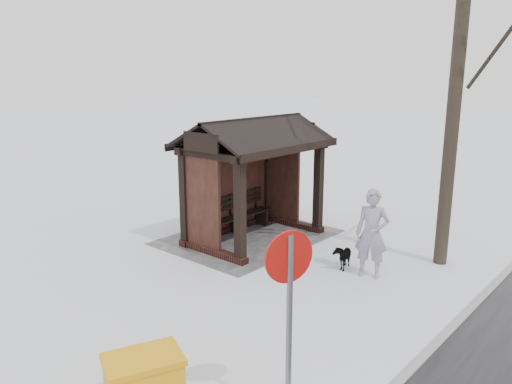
{
  "coord_description": "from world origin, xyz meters",
  "views": [
    {
      "loc": [
        9.1,
        7.99,
        4.14
      ],
      "look_at": [
        0.86,
        0.8,
        1.51
      ],
      "focal_mm": 35.0,
      "sensor_mm": 36.0,
      "label": 1
    }
  ],
  "objects_px": {
    "pedestrian": "(372,234)",
    "road_sign": "(289,288)",
    "bus_shelter": "(250,154)",
    "dog": "(343,256)",
    "grit_bin": "(144,382)"
  },
  "relations": [
    {
      "from": "grit_bin",
      "to": "road_sign",
      "type": "bearing_deg",
      "value": 146.01
    },
    {
      "from": "pedestrian",
      "to": "road_sign",
      "type": "bearing_deg",
      "value": -91.41
    },
    {
      "from": "bus_shelter",
      "to": "dog",
      "type": "bearing_deg",
      "value": 86.18
    },
    {
      "from": "bus_shelter",
      "to": "pedestrian",
      "type": "bearing_deg",
      "value": 86.59
    },
    {
      "from": "bus_shelter",
      "to": "dog",
      "type": "distance_m",
      "value": 3.44
    },
    {
      "from": "bus_shelter",
      "to": "road_sign",
      "type": "relative_size",
      "value": 1.48
    },
    {
      "from": "bus_shelter",
      "to": "dog",
      "type": "xyz_separation_m",
      "value": [
        0.19,
        2.87,
        -1.89
      ]
    },
    {
      "from": "pedestrian",
      "to": "grit_bin",
      "type": "relative_size",
      "value": 1.65
    },
    {
      "from": "pedestrian",
      "to": "grit_bin",
      "type": "distance_m",
      "value": 5.69
    },
    {
      "from": "bus_shelter",
      "to": "dog",
      "type": "height_order",
      "value": "bus_shelter"
    },
    {
      "from": "grit_bin",
      "to": "pedestrian",
      "type": "bearing_deg",
      "value": -158.02
    },
    {
      "from": "pedestrian",
      "to": "road_sign",
      "type": "relative_size",
      "value": 0.76
    },
    {
      "from": "bus_shelter",
      "to": "road_sign",
      "type": "height_order",
      "value": "bus_shelter"
    },
    {
      "from": "bus_shelter",
      "to": "pedestrian",
      "type": "distance_m",
      "value": 3.76
    },
    {
      "from": "dog",
      "to": "grit_bin",
      "type": "xyz_separation_m",
      "value": [
        5.68,
        0.61,
        0.09
      ]
    }
  ]
}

